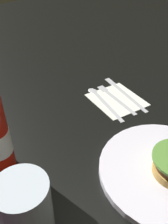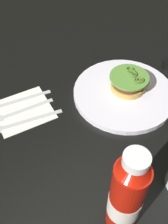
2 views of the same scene
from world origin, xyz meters
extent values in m
plane|color=black|center=(0.00, 0.00, 0.00)|extent=(3.00, 3.00, 0.00)
cylinder|color=white|center=(-0.06, -0.01, 0.01)|extent=(0.30, 0.30, 0.02)
cylinder|color=silver|center=(0.05, 0.28, 0.07)|extent=(0.09, 0.09, 0.13)
cube|color=white|center=(0.20, -0.15, 0.00)|extent=(0.18, 0.17, 0.00)
cube|color=silver|center=(0.19, -0.20, 0.00)|extent=(0.19, 0.07, 0.00)
cube|color=silver|center=(0.27, -0.22, 0.00)|extent=(0.08, 0.04, 0.00)
cube|color=silver|center=(0.20, -0.15, 0.00)|extent=(0.18, 0.05, 0.00)
cube|color=silver|center=(0.28, -0.17, 0.00)|extent=(0.04, 0.03, 0.00)
cube|color=silver|center=(0.21, -0.11, 0.00)|extent=(0.19, 0.07, 0.00)
ellipsoid|color=silver|center=(0.29, -0.14, 0.00)|extent=(0.04, 0.03, 0.00)
camera|label=1|loc=(-0.18, 0.37, 0.44)|focal=40.01mm
camera|label=2|loc=(0.41, 0.34, 0.57)|focal=43.48mm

